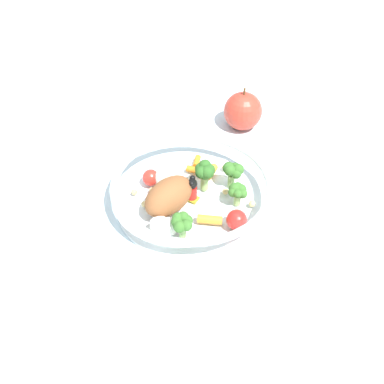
% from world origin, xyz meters
% --- Properties ---
extents(ground_plane, '(2.40, 2.40, 0.00)m').
position_xyz_m(ground_plane, '(0.00, 0.00, 0.00)').
color(ground_plane, silver).
extents(food_container, '(0.24, 0.24, 0.06)m').
position_xyz_m(food_container, '(-0.02, 0.00, 0.03)').
color(food_container, white).
rests_on(food_container, ground_plane).
extents(loose_apple, '(0.07, 0.07, 0.08)m').
position_xyz_m(loose_apple, '(0.19, -0.07, 0.03)').
color(loose_apple, '#BC3828').
rests_on(loose_apple, ground_plane).
extents(folded_napkin, '(0.17, 0.19, 0.01)m').
position_xyz_m(folded_napkin, '(-0.19, 0.13, 0.00)').
color(folded_napkin, white).
rests_on(folded_napkin, ground_plane).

